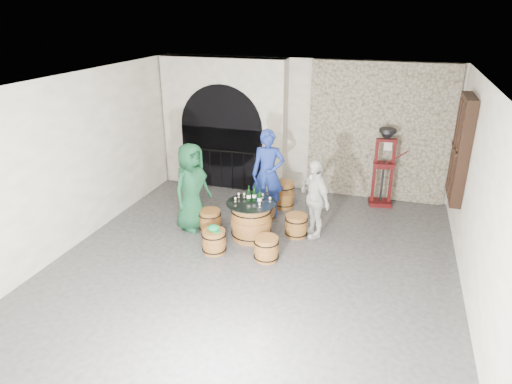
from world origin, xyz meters
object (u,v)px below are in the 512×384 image
(barrel_table, at_px, (251,220))
(barrel_stool_far, at_px, (265,210))
(barrel_stool_near_left, at_px, (214,241))
(side_barrel, at_px, (284,195))
(barrel_stool_right, at_px, (296,226))
(person_white, at_px, (315,199))
(wine_bottle_right, at_px, (254,194))
(barrel_stool_near_right, at_px, (266,249))
(corking_press, at_px, (384,162))
(person_blue, at_px, (268,174))
(barrel_stool_left, at_px, (210,220))
(wine_bottle_left, at_px, (249,195))
(wine_bottle_center, at_px, (260,198))
(person_green, at_px, (192,187))

(barrel_table, bearing_deg, barrel_stool_far, 89.08)
(barrel_stool_near_left, xyz_separation_m, side_barrel, (0.75, 2.40, 0.09))
(barrel_stool_right, relative_size, person_white, 0.29)
(person_white, bearing_deg, wine_bottle_right, -114.14)
(barrel_table, xyz_separation_m, barrel_stool_right, (0.84, 0.35, -0.15))
(barrel_stool_near_right, bearing_deg, corking_press, 60.10)
(barrel_stool_near_right, xyz_separation_m, person_blue, (-0.51, 1.85, 0.74))
(barrel_stool_left, xyz_separation_m, corking_press, (3.26, 2.41, 0.83))
(person_white, bearing_deg, barrel_stool_near_left, -95.04)
(barrel_stool_near_right, distance_m, corking_press, 3.77)
(barrel_table, distance_m, barrel_stool_near_left, 0.92)
(barrel_table, xyz_separation_m, person_white, (1.15, 0.48, 0.42))
(barrel_stool_near_right, distance_m, person_blue, 2.06)
(barrel_stool_right, xyz_separation_m, wine_bottle_right, (-0.81, -0.24, 0.67))
(person_white, relative_size, wine_bottle_left, 4.90)
(barrel_stool_far, height_order, corking_press, corking_press)
(barrel_stool_far, bearing_deg, wine_bottle_center, -80.05)
(barrel_stool_left, bearing_deg, wine_bottle_center, -3.89)
(wine_bottle_center, bearing_deg, side_barrel, 87.11)
(side_barrel, bearing_deg, barrel_table, -99.07)
(barrel_stool_right, height_order, corking_press, corking_press)
(barrel_stool_right, height_order, wine_bottle_right, wine_bottle_right)
(barrel_stool_near_left, distance_m, person_white, 2.13)
(barrel_table, xyz_separation_m, wine_bottle_left, (-0.07, 0.06, 0.51))
(corking_press, bearing_deg, barrel_stool_far, -155.69)
(person_blue, distance_m, wine_bottle_right, 1.01)
(barrel_stool_near_left, height_order, wine_bottle_left, wine_bottle_left)
(wine_bottle_right, bearing_deg, barrel_stool_near_left, -120.40)
(corking_press, bearing_deg, wine_bottle_left, -144.52)
(person_white, height_order, wine_bottle_left, person_white)
(corking_press, bearing_deg, side_barrel, -167.94)
(barrel_stool_near_left, bearing_deg, corking_press, 48.51)
(barrel_stool_near_left, xyz_separation_m, person_blue, (0.50, 1.88, 0.74))
(barrel_stool_far, relative_size, wine_bottle_right, 1.43)
(corking_press, bearing_deg, person_green, -155.96)
(barrel_table, height_order, wine_bottle_right, wine_bottle_right)
(barrel_stool_far, relative_size, person_green, 0.25)
(barrel_table, relative_size, person_blue, 0.51)
(side_barrel, bearing_deg, barrel_stool_near_left, -107.27)
(side_barrel, bearing_deg, wine_bottle_left, -101.78)
(person_blue, bearing_deg, barrel_stool_left, -141.42)
(corking_press, bearing_deg, person_blue, -159.39)
(barrel_stool_left, distance_m, wine_bottle_center, 1.27)
(person_blue, bearing_deg, barrel_stool_far, -101.55)
(barrel_stool_far, height_order, person_white, person_white)
(person_white, bearing_deg, barrel_stool_right, -109.65)
(wine_bottle_center, bearing_deg, barrel_stool_left, 176.11)
(wine_bottle_right, bearing_deg, corking_press, 45.13)
(barrel_stool_near_left, height_order, person_green, person_green)
(barrel_stool_right, bearing_deg, person_white, 22.57)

